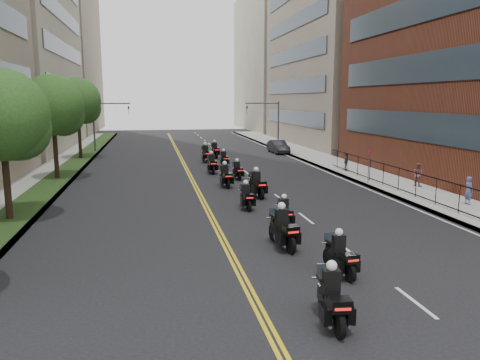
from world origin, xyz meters
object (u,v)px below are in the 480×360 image
object	(u,v)px
motorcycle_11	(215,151)
motorcycle_9	(224,159)
motorcycle_7	(237,171)
pedestrian_c	(346,161)
motorcycle_4	(246,198)
motorcycle_10	(206,154)
parked_sedan	(278,147)
motorcycle_2	(283,230)
motorcycle_8	(212,164)
motorcycle_0	(332,300)
motorcycle_5	(257,185)
pedestrian_b	(418,175)
pedestrian_a	(469,190)
motorcycle_1	(340,257)
motorcycle_6	(225,177)
motorcycle_3	(284,214)

from	to	relation	value
motorcycle_11	motorcycle_9	bearing A→B (deg)	-94.09
motorcycle_7	pedestrian_c	world-z (taller)	pedestrian_c
motorcycle_4	motorcycle_7	xyz separation A→B (m)	(1.24, 9.45, -0.01)
motorcycle_9	pedestrian_c	distance (m)	10.68
motorcycle_10	parked_sedan	xyz separation A→B (m)	(8.75, 6.10, -0.04)
motorcycle_2	parked_sedan	size ratio (longest dim) A/B	0.58
motorcycle_8	motorcycle_11	bearing A→B (deg)	78.87
motorcycle_11	motorcycle_0	bearing A→B (deg)	-96.66
motorcycle_5	pedestrian_b	bearing A→B (deg)	-2.54
motorcycle_8	parked_sedan	size ratio (longest dim) A/B	0.57
parked_sedan	pedestrian_a	xyz separation A→B (m)	(3.40, -27.21, 0.23)
motorcycle_1	motorcycle_2	distance (m)	3.37
motorcycle_0	motorcycle_1	size ratio (longest dim) A/B	1.08
motorcycle_1	motorcycle_10	size ratio (longest dim) A/B	0.85
motorcycle_4	motorcycle_9	size ratio (longest dim) A/B	1.02
pedestrian_c	motorcycle_0	bearing A→B (deg)	177.49
motorcycle_1	motorcycle_7	size ratio (longest dim) A/B	1.04
parked_sedan	pedestrian_c	bearing A→B (deg)	-84.85
pedestrian_b	pedestrian_c	distance (m)	7.66
motorcycle_5	motorcycle_9	xyz separation A→B (m)	(0.05, 13.48, -0.12)
motorcycle_2	motorcycle_11	size ratio (longest dim) A/B	1.02
motorcycle_10	parked_sedan	distance (m)	10.67
motorcycle_5	motorcycle_11	distance (m)	19.58
parked_sedan	pedestrian_a	size ratio (longest dim) A/B	2.72
motorcycle_7	motorcycle_2	bearing A→B (deg)	-97.71
motorcycle_1	motorcycle_7	distance (m)	19.53
motorcycle_1	pedestrian_c	distance (m)	23.12
motorcycle_1	pedestrian_b	xyz separation A→B (m)	(11.22, 13.72, 0.30)
motorcycle_10	pedestrian_c	xyz separation A→B (m)	(10.55, -8.15, 0.15)
pedestrian_b	motorcycle_11	bearing A→B (deg)	7.24
pedestrian_c	motorcycle_11	bearing A→B (deg)	60.49
motorcycle_5	pedestrian_c	distance (m)	12.36
motorcycle_4	motorcycle_11	world-z (taller)	motorcycle_11
motorcycle_2	pedestrian_a	xyz separation A→B (m)	(12.04, 5.01, 0.21)
motorcycle_6	motorcycle_5	bearing A→B (deg)	-74.02
motorcycle_0	motorcycle_4	size ratio (longest dim) A/B	1.10
motorcycle_0	motorcycle_11	xyz separation A→B (m)	(1.72, 35.89, 0.03)
motorcycle_9	pedestrian_a	bearing A→B (deg)	-62.40
motorcycle_0	pedestrian_b	xyz separation A→B (m)	(12.83, 17.03, 0.25)
motorcycle_3	motorcycle_11	bearing A→B (deg)	92.89
motorcycle_0	motorcycle_5	size ratio (longest dim) A/B	0.94
motorcycle_9	motorcycle_11	xyz separation A→B (m)	(0.02, 6.10, 0.10)
motorcycle_3	pedestrian_a	distance (m)	11.23
motorcycle_2	parked_sedan	world-z (taller)	motorcycle_2
motorcycle_2	motorcycle_10	size ratio (longest dim) A/B	0.98
motorcycle_4	motorcycle_10	distance (m)	19.21
motorcycle_0	motorcycle_11	world-z (taller)	motorcycle_11
motorcycle_8	pedestrian_a	xyz separation A→B (m)	(12.41, -14.55, 0.23)
motorcycle_0	motorcycle_5	world-z (taller)	motorcycle_5
motorcycle_2	motorcycle_4	world-z (taller)	motorcycle_2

